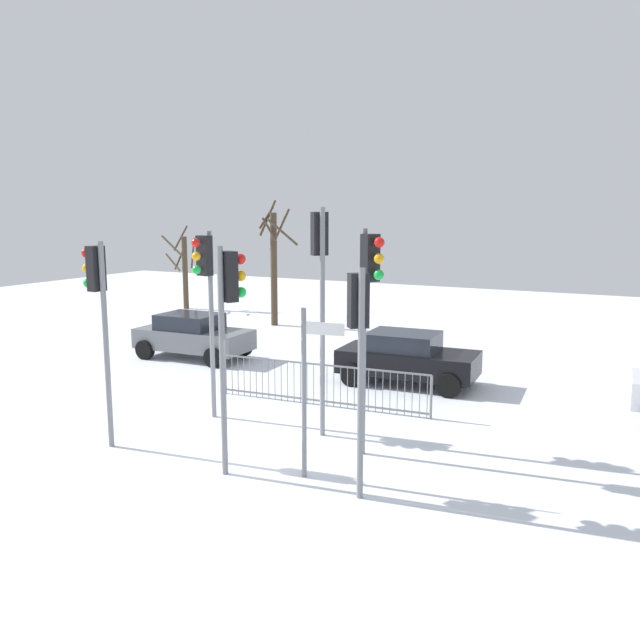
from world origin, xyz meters
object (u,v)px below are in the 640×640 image
bare_tree_right (184,269)px  car_grey_mid (193,335)px  traffic_light_rear_left (369,292)px  car_black_trailing (407,357)px  traffic_light_rear_right (358,330)px  direction_sign_post (307,384)px  traffic_light_mid_left (320,270)px  bare_tree_left (274,262)px  traffic_light_mid_right (228,309)px  traffic_light_foreground_right (98,297)px  traffic_light_foreground_left (206,283)px

bare_tree_right → car_grey_mid: bearing=-49.9°
traffic_light_rear_left → car_black_trailing: 6.14m
traffic_light_rear_left → traffic_light_rear_right: traffic_light_rear_left is taller
direction_sign_post → bare_tree_right: 21.70m
car_grey_mid → bare_tree_right: size_ratio=0.94×
traffic_light_mid_left → bare_tree_left: (-7.93, 11.24, -0.90)m
traffic_light_rear_left → traffic_light_mid_right: traffic_light_rear_left is taller
traffic_light_rear_left → car_grey_mid: traffic_light_rear_left is taller
traffic_light_foreground_right → car_black_trailing: traffic_light_foreground_right is taller
traffic_light_rear_right → car_black_trailing: traffic_light_rear_right is taller
traffic_light_mid_left → traffic_light_foreground_right: bearing=167.3°
traffic_light_rear_left → bare_tree_right: 21.14m
bare_tree_right → traffic_light_mid_left: bearing=-42.7°
direction_sign_post → traffic_light_foreground_right: bearing=176.8°
traffic_light_mid_right → direction_sign_post: traffic_light_mid_right is taller
traffic_light_foreground_right → car_black_trailing: 8.71m
car_black_trailing → bare_tree_left: bare_tree_left is taller
car_black_trailing → direction_sign_post: bearing=-88.5°
bare_tree_left → car_grey_mid: bearing=-82.8°
traffic_light_foreground_left → traffic_light_mid_right: bearing=142.2°
traffic_light_foreground_left → bare_tree_left: size_ratio=0.83×
traffic_light_rear_left → traffic_light_foreground_right: bearing=-43.4°
direction_sign_post → bare_tree_right: size_ratio=0.76×
traffic_light_rear_left → traffic_light_foreground_left: size_ratio=1.03×
traffic_light_foreground_left → traffic_light_foreground_right: traffic_light_foreground_left is taller
traffic_light_mid_left → car_grey_mid: size_ratio=1.27×
car_black_trailing → traffic_light_foreground_right: bearing=-121.1°
traffic_light_rear_right → car_grey_mid: bearing=99.0°
traffic_light_rear_right → direction_sign_post: (-1.09, 0.24, -1.11)m
traffic_light_mid_right → direction_sign_post: bearing=41.8°
traffic_light_foreground_left → car_grey_mid: (-4.32, 4.92, -2.43)m
traffic_light_foreground_right → direction_sign_post: traffic_light_foreground_right is taller
direction_sign_post → car_grey_mid: size_ratio=0.81×
traffic_light_rear_left → traffic_light_rear_right: 1.83m
direction_sign_post → car_black_trailing: bearing=85.5°
traffic_light_foreground_right → car_grey_mid: (-3.48, 7.32, -2.33)m
traffic_light_rear_left → car_grey_mid: size_ratio=1.16×
bare_tree_left → bare_tree_right: 6.76m
traffic_light_rear_right → traffic_light_mid_right: (-2.45, -0.19, 0.22)m
traffic_light_mid_left → bare_tree_left: 13.78m
traffic_light_mid_left → direction_sign_post: traffic_light_mid_left is taller
traffic_light_rear_right → bare_tree_left: 16.89m
traffic_light_rear_right → car_black_trailing: 7.67m
traffic_light_mid_right → traffic_light_foreground_right: (-3.13, -0.03, 0.01)m
traffic_light_mid_left → car_black_trailing: traffic_light_mid_left is taller
car_grey_mid → traffic_light_rear_right: bearing=-40.2°
traffic_light_rear_right → traffic_light_foreground_left: bearing=112.3°
traffic_light_mid_right → bare_tree_left: (-7.44, 13.87, -0.41)m
car_black_trailing → bare_tree_left: bearing=138.5°
traffic_light_foreground_left → car_black_trailing: traffic_light_foreground_left is taller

